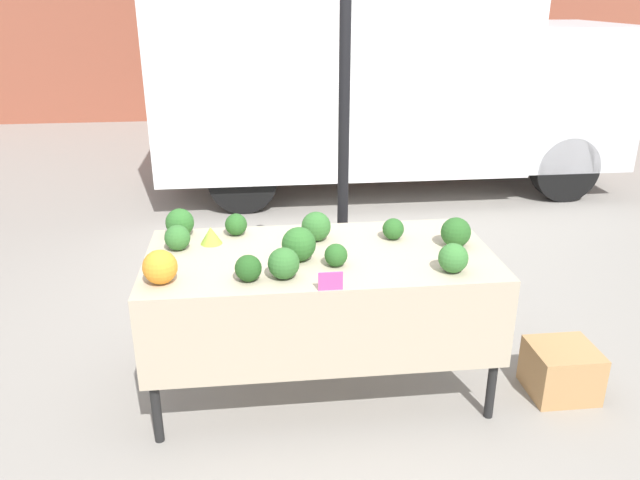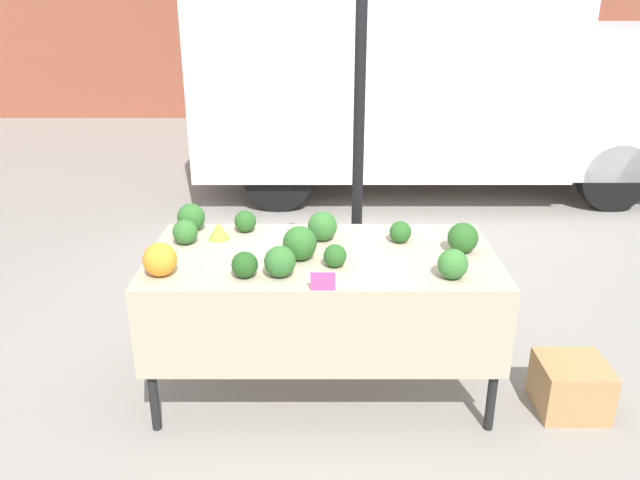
{
  "view_description": "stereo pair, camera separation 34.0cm",
  "coord_description": "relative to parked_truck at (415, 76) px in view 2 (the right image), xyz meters",
  "views": [
    {
      "loc": [
        -0.35,
        -3.14,
        2.2
      ],
      "look_at": [
        0.0,
        0.0,
        0.93
      ],
      "focal_mm": 35.0,
      "sensor_mm": 36.0,
      "label": 1
    },
    {
      "loc": [
        -0.01,
        -3.16,
        2.2
      ],
      "look_at": [
        0.0,
        0.0,
        0.93
      ],
      "focal_mm": 35.0,
      "sensor_mm": 36.0,
      "label": 2
    }
  ],
  "objects": [
    {
      "name": "broccoli_head_4",
      "position": [
        -1.3,
        -4.3,
        -0.38
      ],
      "size": [
        0.16,
        0.16,
        0.16
      ],
      "color": "#336B2D",
      "rests_on": "market_table"
    },
    {
      "name": "broccoli_head_0",
      "position": [
        -0.44,
        -4.32,
        -0.39
      ],
      "size": [
        0.15,
        0.15,
        0.15
      ],
      "color": "#387533",
      "rests_on": "market_table"
    },
    {
      "name": "broccoli_head_8",
      "position": [
        -1.09,
        -3.8,
        -0.38
      ],
      "size": [
        0.17,
        0.17,
        0.17
      ],
      "color": "#336B2D",
      "rests_on": "market_table"
    },
    {
      "name": "broccoli_head_10",
      "position": [
        -1.87,
        -3.86,
        -0.39
      ],
      "size": [
        0.14,
        0.14,
        0.14
      ],
      "color": "#336B2D",
      "rests_on": "market_table"
    },
    {
      "name": "parked_truck",
      "position": [
        0.0,
        0.0,
        0.0
      ],
      "size": [
        5.21,
        1.88,
        2.46
      ],
      "color": "white",
      "rests_on": "ground_plane"
    },
    {
      "name": "broccoli_head_6",
      "position": [
        -1.87,
        -3.65,
        -0.38
      ],
      "size": [
        0.17,
        0.17,
        0.17
      ],
      "color": "#2D6628",
      "rests_on": "market_table"
    },
    {
      "name": "broccoli_head_9",
      "position": [
        -0.32,
        -3.98,
        -0.38
      ],
      "size": [
        0.17,
        0.17,
        0.17
      ],
      "color": "#285B23",
      "rests_on": "market_table"
    },
    {
      "name": "romanesco_head",
      "position": [
        -1.69,
        -3.79,
        -0.41
      ],
      "size": [
        0.12,
        0.12,
        0.1
      ],
      "color": "#93B238",
      "rests_on": "market_table"
    },
    {
      "name": "broccoli_head_1",
      "position": [
        -1.48,
        -4.31,
        -0.39
      ],
      "size": [
        0.13,
        0.13,
        0.13
      ],
      "color": "#23511E",
      "rests_on": "market_table"
    },
    {
      "name": "broccoli_head_3",
      "position": [
        -1.02,
        -4.18,
        -0.4
      ],
      "size": [
        0.12,
        0.12,
        0.12
      ],
      "color": "#285B23",
      "rests_on": "market_table"
    },
    {
      "name": "produce_crate",
      "position": [
        0.3,
        -4.24,
        -1.17
      ],
      "size": [
        0.37,
        0.35,
        0.3
      ],
      "color": "tan",
      "rests_on": "ground_plane"
    },
    {
      "name": "broccoli_head_7",
      "position": [
        -0.64,
        -3.84,
        -0.4
      ],
      "size": [
        0.13,
        0.13,
        0.13
      ],
      "color": "#285B23",
      "rests_on": "market_table"
    },
    {
      "name": "orange_cauliflower",
      "position": [
        -1.91,
        -4.28,
        -0.38
      ],
      "size": [
        0.17,
        0.17,
        0.17
      ],
      "color": "orange",
      "rests_on": "market_table"
    },
    {
      "name": "price_sign",
      "position": [
        -1.09,
        -4.46,
        -0.41
      ],
      "size": [
        0.12,
        0.01,
        0.09
      ],
      "color": "#EF4793",
      "rests_on": "market_table"
    },
    {
      "name": "tent_pole",
      "position": [
        -0.86,
        -3.31,
        -0.05
      ],
      "size": [
        0.07,
        0.07,
        2.54
      ],
      "color": "black",
      "rests_on": "ground_plane"
    },
    {
      "name": "market_table",
      "position": [
        -1.09,
        -4.07,
        -0.56
      ],
      "size": [
        1.91,
        0.93,
        0.85
      ],
      "color": "tan",
      "rests_on": "ground_plane"
    },
    {
      "name": "broccoli_head_5",
      "position": [
        -1.55,
        -3.67,
        -0.4
      ],
      "size": [
        0.13,
        0.13,
        0.13
      ],
      "color": "#285B23",
      "rests_on": "market_table"
    },
    {
      "name": "ground_plane",
      "position": [
        -1.09,
        -4.0,
        -1.32
      ],
      "size": [
        40.0,
        40.0,
        0.0
      ],
      "primitive_type": "plane",
      "color": "gray"
    },
    {
      "name": "broccoli_head_2",
      "position": [
        -1.21,
        -4.08,
        -0.37
      ],
      "size": [
        0.18,
        0.18,
        0.18
      ],
      "color": "#2D6628",
      "rests_on": "market_table"
    }
  ]
}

